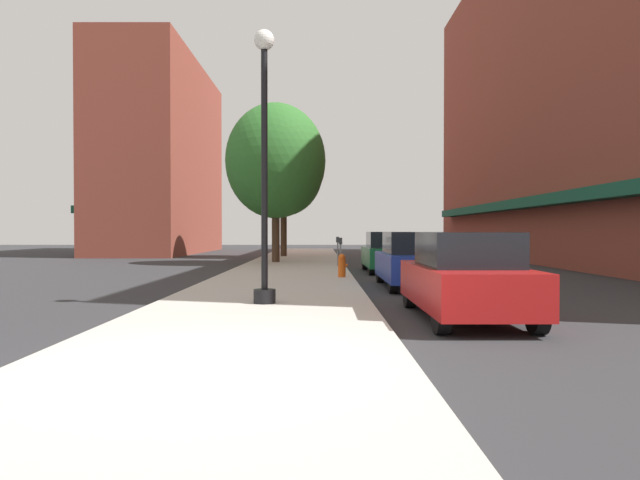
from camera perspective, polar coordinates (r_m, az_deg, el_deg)
ground_plane at (r=24.85m, az=6.18°, el=-2.99°), size 90.00×90.00×0.00m
sidewalk_slab at (r=25.72m, az=-2.97°, el=-2.72°), size 4.80×50.00×0.12m
building_right_brick at (r=32.74m, az=25.54°, el=14.82°), size 6.80×40.00×19.26m
building_far_background at (r=45.68m, az=-15.91°, el=7.89°), size 6.80×18.00×14.58m
lamppost at (r=12.25m, az=-5.86°, el=8.03°), size 0.48×0.48×5.90m
fire_hydrant at (r=19.10m, az=2.06°, el=-2.59°), size 0.33×0.26×0.79m
parking_meter_near at (r=25.30m, az=1.63°, el=-0.76°), size 0.14×0.09×1.31m
parking_meter_far at (r=21.83m, az=1.92°, el=-1.03°), size 0.14×0.09×1.31m
tree_near at (r=35.60m, az=-3.91°, el=7.04°), size 4.99×4.99×8.26m
tree_mid at (r=28.74m, az=-4.72°, el=8.02°), size 5.07×5.07×8.06m
car_red at (r=10.99m, az=14.34°, el=-3.67°), size 1.80×4.30×1.66m
car_blue at (r=16.86m, az=9.21°, el=-2.08°), size 1.80×4.30×1.66m
car_green at (r=23.07m, az=6.66°, el=-1.28°), size 1.80×4.30×1.66m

